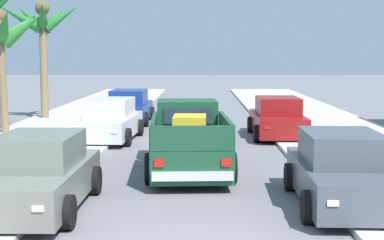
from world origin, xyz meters
TOP-DOWN VIEW (x-y plane):
  - sidewalk_left at (-5.43, 12.00)m, footprint 5.14×60.00m
  - sidewalk_right at (5.43, 12.00)m, footprint 5.14×60.00m
  - curb_left at (-4.26, 12.00)m, footprint 0.16×60.00m
  - curb_right at (4.26, 12.00)m, footprint 0.16×60.00m
  - pickup_truck at (-0.11, 7.23)m, footprint 2.41×5.30m
  - car_left_near at (3.14, 13.48)m, footprint 2.03×4.26m
  - car_right_near at (-3.12, 12.62)m, footprint 2.21×4.34m
  - car_left_mid at (-3.07, 3.25)m, footprint 2.04×4.27m
  - car_right_mid at (3.15, 3.64)m, footprint 2.11×4.30m
  - car_left_far at (-3.06, 17.92)m, footprint 2.07×4.28m
  - palm_tree_left_mid at (-7.34, 19.10)m, footprint 3.89×3.25m

SIDE VIEW (x-z plane):
  - curb_left at x=-4.26m, z-range 0.00..0.10m
  - curb_right at x=4.26m, z-range 0.00..0.10m
  - sidewalk_left at x=-5.43m, z-range 0.00..0.12m
  - sidewalk_right at x=5.43m, z-range 0.00..0.12m
  - car_left_near at x=3.14m, z-range -0.06..1.48m
  - car_right_near at x=-3.12m, z-range -0.06..1.48m
  - car_left_mid at x=-3.07m, z-range -0.06..1.48m
  - car_right_mid at x=3.15m, z-range -0.06..1.48m
  - car_left_far at x=-3.06m, z-range -0.06..1.48m
  - pickup_truck at x=-0.11m, z-range -0.10..1.70m
  - palm_tree_left_mid at x=-7.34m, z-range 1.69..7.36m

